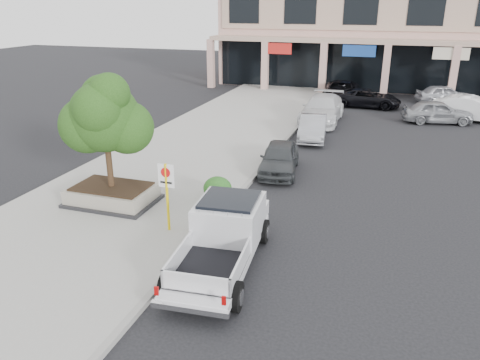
{
  "coord_description": "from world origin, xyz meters",
  "views": [
    {
      "loc": [
        3.88,
        -12.64,
        7.19
      ],
      "look_at": [
        -0.8,
        1.5,
        1.53
      ],
      "focal_mm": 35.0,
      "sensor_mm": 36.0,
      "label": 1
    }
  ],
  "objects_px": {
    "no_parking_sign": "(167,188)",
    "lot_car_e": "(444,94)",
    "planter": "(113,194)",
    "lot_car_b": "(471,109)",
    "curb_car_a": "(279,158)",
    "curb_car_d": "(341,91)",
    "lot_car_a": "(438,112)",
    "lot_car_d": "(367,98)",
    "pickup_truck": "(221,240)",
    "curb_car_b": "(313,128)",
    "planter_tree": "(110,117)",
    "curb_car_c": "(322,109)"
  },
  "relations": [
    {
      "from": "curb_car_d",
      "to": "lot_car_a",
      "type": "height_order",
      "value": "curb_car_d"
    },
    {
      "from": "curb_car_b",
      "to": "lot_car_a",
      "type": "distance_m",
      "value": 9.28
    },
    {
      "from": "planter",
      "to": "lot_car_d",
      "type": "relative_size",
      "value": 0.67
    },
    {
      "from": "curb_car_d",
      "to": "curb_car_c",
      "type": "bearing_deg",
      "value": -96.08
    },
    {
      "from": "lot_car_e",
      "to": "curb_car_c",
      "type": "bearing_deg",
      "value": 120.04
    },
    {
      "from": "planter",
      "to": "lot_car_a",
      "type": "distance_m",
      "value": 21.69
    },
    {
      "from": "curb_car_c",
      "to": "lot_car_d",
      "type": "bearing_deg",
      "value": 66.84
    },
    {
      "from": "no_parking_sign",
      "to": "lot_car_e",
      "type": "distance_m",
      "value": 28.02
    },
    {
      "from": "planter",
      "to": "curb_car_a",
      "type": "distance_m",
      "value": 7.56
    },
    {
      "from": "planter",
      "to": "lot_car_b",
      "type": "height_order",
      "value": "lot_car_b"
    },
    {
      "from": "lot_car_d",
      "to": "curb_car_b",
      "type": "bearing_deg",
      "value": 167.34
    },
    {
      "from": "curb_car_b",
      "to": "lot_car_a",
      "type": "relative_size",
      "value": 0.95
    },
    {
      "from": "pickup_truck",
      "to": "no_parking_sign",
      "type": "bearing_deg",
      "value": 144.04
    },
    {
      "from": "pickup_truck",
      "to": "curb_car_b",
      "type": "distance_m",
      "value": 14.39
    },
    {
      "from": "lot_car_a",
      "to": "curb_car_a",
      "type": "bearing_deg",
      "value": 138.37
    },
    {
      "from": "lot_car_d",
      "to": "lot_car_e",
      "type": "distance_m",
      "value": 6.35
    },
    {
      "from": "planter",
      "to": "lot_car_e",
      "type": "relative_size",
      "value": 0.78
    },
    {
      "from": "planter",
      "to": "pickup_truck",
      "type": "height_order",
      "value": "pickup_truck"
    },
    {
      "from": "planter_tree",
      "to": "lot_car_d",
      "type": "relative_size",
      "value": 0.83
    },
    {
      "from": "curb_car_a",
      "to": "lot_car_e",
      "type": "height_order",
      "value": "lot_car_e"
    },
    {
      "from": "planter_tree",
      "to": "lot_car_b",
      "type": "relative_size",
      "value": 0.83
    },
    {
      "from": "curb_car_b",
      "to": "lot_car_d",
      "type": "height_order",
      "value": "curb_car_b"
    },
    {
      "from": "curb_car_d",
      "to": "lot_car_e",
      "type": "relative_size",
      "value": 1.37
    },
    {
      "from": "lot_car_b",
      "to": "lot_car_e",
      "type": "relative_size",
      "value": 1.18
    },
    {
      "from": "curb_car_c",
      "to": "curb_car_d",
      "type": "bearing_deg",
      "value": 87.41
    },
    {
      "from": "no_parking_sign",
      "to": "curb_car_d",
      "type": "height_order",
      "value": "no_parking_sign"
    },
    {
      "from": "no_parking_sign",
      "to": "curb_car_d",
      "type": "bearing_deg",
      "value": 83.82
    },
    {
      "from": "curb_car_c",
      "to": "lot_car_a",
      "type": "relative_size",
      "value": 1.35
    },
    {
      "from": "curb_car_d",
      "to": "lot_car_d",
      "type": "relative_size",
      "value": 1.17
    },
    {
      "from": "pickup_truck",
      "to": "curb_car_d",
      "type": "xyz_separation_m",
      "value": [
        0.27,
        25.85,
        -0.1
      ]
    },
    {
      "from": "curb_car_b",
      "to": "planter_tree",
      "type": "bearing_deg",
      "value": -121.6
    },
    {
      "from": "curb_car_a",
      "to": "curb_car_d",
      "type": "bearing_deg",
      "value": 80.05
    },
    {
      "from": "curb_car_b",
      "to": "lot_car_a",
      "type": "xyz_separation_m",
      "value": [
        6.84,
        6.27,
        0.06
      ]
    },
    {
      "from": "no_parking_sign",
      "to": "lot_car_b",
      "type": "relative_size",
      "value": 0.48
    },
    {
      "from": "pickup_truck",
      "to": "curb_car_d",
      "type": "relative_size",
      "value": 1.0
    },
    {
      "from": "pickup_truck",
      "to": "lot_car_e",
      "type": "distance_m",
      "value": 28.61
    },
    {
      "from": "lot_car_e",
      "to": "pickup_truck",
      "type": "bearing_deg",
      "value": 145.72
    },
    {
      "from": "lot_car_a",
      "to": "planter",
      "type": "bearing_deg",
      "value": 134.63
    },
    {
      "from": "planter_tree",
      "to": "curb_car_d",
      "type": "bearing_deg",
      "value": 76.43
    },
    {
      "from": "planter",
      "to": "curb_car_a",
      "type": "bearing_deg",
      "value": 48.3
    },
    {
      "from": "curb_car_a",
      "to": "curb_car_d",
      "type": "distance_m",
      "value": 17.41
    },
    {
      "from": "planter",
      "to": "lot_car_e",
      "type": "height_order",
      "value": "lot_car_e"
    },
    {
      "from": "planter_tree",
      "to": "curb_car_c",
      "type": "xyz_separation_m",
      "value": [
        5.19,
        15.67,
        -2.58
      ]
    },
    {
      "from": "curb_car_d",
      "to": "lot_car_b",
      "type": "xyz_separation_m",
      "value": [
        8.77,
        -3.89,
        0.02
      ]
    },
    {
      "from": "planter",
      "to": "pickup_truck",
      "type": "bearing_deg",
      "value": -27.56
    },
    {
      "from": "no_parking_sign",
      "to": "pickup_truck",
      "type": "bearing_deg",
      "value": -31.2
    },
    {
      "from": "planter_tree",
      "to": "lot_car_b",
      "type": "height_order",
      "value": "planter_tree"
    },
    {
      "from": "curb_car_d",
      "to": "lot_car_a",
      "type": "relative_size",
      "value": 1.31
    },
    {
      "from": "planter_tree",
      "to": "curb_car_d",
      "type": "height_order",
      "value": "planter_tree"
    },
    {
      "from": "planter",
      "to": "curb_car_c",
      "type": "relative_size",
      "value": 0.55
    }
  ]
}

